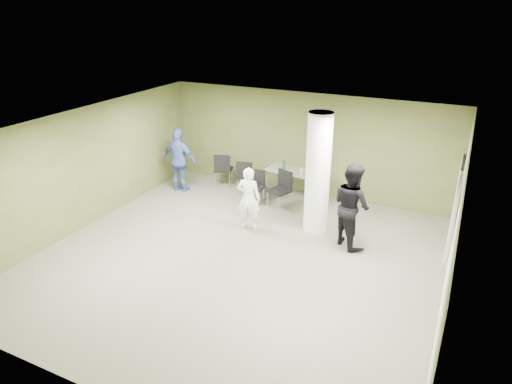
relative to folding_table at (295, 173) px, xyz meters
The scene contains 17 objects.
floor 3.62m from the folding_table, 88.10° to the right, with size 8.00×8.00×0.00m, color #545644.
ceiling 4.12m from the folding_table, 88.10° to the right, with size 8.00×8.00×0.00m, color white.
wall_back 0.83m from the folding_table, 75.47° to the left, with size 8.00×0.02×2.80m, color #485226.
wall_left 5.30m from the folding_table, 137.59° to the right, with size 0.02×8.00×2.80m, color #485226.
wall_right_cream 5.48m from the folding_table, 40.74° to the right, with size 0.02×8.00×2.80m, color beige.
column 2.03m from the folding_table, 54.15° to the right, with size 0.56×0.56×2.80m, color silver.
whiteboard 4.74m from the folding_table, 30.15° to the right, with size 0.05×2.30×1.30m.
wall_clock 4.95m from the folding_table, 30.14° to the right, with size 0.06×0.32×0.32m.
folding_table is the anchor object (origin of this frame).
wastebasket 1.03m from the folding_table, 146.75° to the right, with size 0.27×0.27×0.31m, color #4C4C4C.
chair_back_left 2.16m from the folding_table, behind, with size 0.63×0.63×0.99m.
chair_back_right 1.38m from the folding_table, 165.11° to the right, with size 0.56×0.56×0.96m.
chair_table_left 1.13m from the folding_table, 137.65° to the right, with size 0.48×0.48×0.88m.
chair_table_right 0.80m from the folding_table, 95.33° to the right, with size 0.64×0.64×0.99m.
woman_white 2.21m from the folding_table, 98.28° to the right, with size 0.55×0.36×1.52m, color white.
man_black 2.82m from the folding_table, 43.77° to the right, with size 0.92×0.71×1.89m, color black.
man_blue 3.21m from the folding_table, 162.22° to the right, with size 1.06×0.44×1.81m, color #3D5497.
Camera 1 is at (3.91, -7.31, 5.02)m, focal length 32.00 mm.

